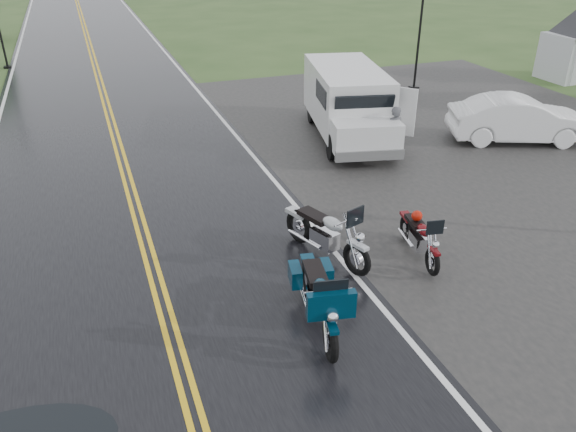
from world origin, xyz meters
The scene contains 10 objects.
ground centered at (0.00, 0.00, 0.00)m, with size 120.00×120.00×0.00m, color #2D471E.
road centered at (0.00, 10.00, 0.02)m, with size 8.00×100.00×0.04m, color black.
parking_pad centered at (11.00, 5.00, 0.01)m, with size 14.00×24.00×0.03m, color black.
motorcycle_red centered at (5.26, 0.30, 0.58)m, with size 0.72×1.97×1.17m, color #55090D, non-canonical shape.
motorcycle_teal centered at (2.33, -1.26, 0.72)m, with size 0.89×2.45×1.45m, color #052639, non-canonical shape.
motorcycle_silver centered at (3.82, 0.81, 0.72)m, with size 0.89×2.44×1.44m, color #A6A9AE, non-canonical shape.
van_white centered at (5.98, 6.74, 1.14)m, with size 2.18×5.81×2.28m, color silver, non-canonical shape.
person_at_van centered at (7.64, 6.12, 0.82)m, with size 0.59×0.39×1.63m, color #48484D.
sedan_white centered at (12.27, 6.13, 0.72)m, with size 1.53×4.38×1.44m, color white.
lamp_post_far_right centered at (12.65, 12.99, 2.08)m, with size 0.36×0.36×4.15m, color black, non-canonical shape.
Camera 1 is at (-0.76, -7.62, 6.40)m, focal length 35.00 mm.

